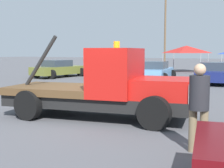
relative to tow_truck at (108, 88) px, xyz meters
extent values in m
plane|color=#545459|center=(-0.34, -0.06, -0.91)|extent=(160.00, 160.00, 0.00)
cube|color=black|center=(-0.34, -0.06, -0.38)|extent=(5.77, 2.72, 0.35)
cube|color=red|center=(1.63, 0.27, 0.07)|extent=(1.81, 1.98, 0.55)
cube|color=silver|center=(2.45, 0.40, 0.04)|extent=(0.42, 1.85, 0.50)
cube|color=red|center=(0.26, 0.04, 0.49)|extent=(1.54, 2.23, 1.40)
cube|color=brown|center=(-1.71, -0.28, -0.10)|extent=(3.07, 2.48, 0.22)
cylinder|color=black|center=(-2.24, -0.37, 0.79)|extent=(1.19, 0.31, 1.63)
cylinder|color=orange|center=(0.26, 0.04, 1.29)|extent=(0.18, 0.18, 0.20)
cylinder|color=black|center=(1.40, 1.22, -0.47)|extent=(0.88, 0.26, 0.88)
cylinder|color=black|center=(1.71, -0.71, -0.47)|extent=(0.88, 0.26, 0.88)
cylinder|color=black|center=(-2.27, 0.62, -0.47)|extent=(0.88, 0.26, 0.88)
cylinder|color=black|center=(-1.96, -1.31, -0.47)|extent=(0.88, 0.26, 0.88)
cylinder|color=#847051|center=(3.21, -1.97, -0.48)|extent=(0.16, 0.16, 0.86)
cylinder|color=#847051|center=(3.00, -1.98, -0.48)|extent=(0.16, 0.16, 0.86)
cylinder|color=#28282D|center=(3.10, -1.98, 0.29)|extent=(0.39, 0.39, 0.68)
sphere|color=tan|center=(3.10, -1.98, 0.75)|extent=(0.23, 0.23, 0.23)
cube|color=olive|center=(-10.51, 11.43, -0.37)|extent=(2.49, 4.75, 0.60)
cube|color=#333D47|center=(-10.54, 11.21, 0.18)|extent=(1.85, 2.13, 0.50)
cylinder|color=black|center=(-11.08, 13.09, -0.57)|extent=(0.68, 0.22, 0.68)
cylinder|color=black|center=(-9.42, 12.81, -0.57)|extent=(0.68, 0.22, 0.68)
cylinder|color=black|center=(-11.59, 10.06, -0.57)|extent=(0.68, 0.22, 0.68)
cylinder|color=black|center=(-9.93, 9.78, -0.57)|extent=(0.68, 0.22, 0.68)
cube|color=#2D2D33|center=(-6.50, 12.33, -0.37)|extent=(2.20, 4.52, 0.60)
cube|color=#333D47|center=(-6.49, 12.11, 0.18)|extent=(1.80, 1.96, 0.50)
cylinder|color=black|center=(-7.50, 13.76, -0.57)|extent=(0.68, 0.22, 0.68)
cylinder|color=black|center=(-5.70, 13.89, -0.57)|extent=(0.68, 0.22, 0.68)
cylinder|color=black|center=(-7.30, 10.78, -0.57)|extent=(0.68, 0.22, 0.68)
cylinder|color=black|center=(-5.50, 10.90, -0.57)|extent=(0.68, 0.22, 0.68)
cube|color=#669ED1|center=(-2.90, 12.14, -0.37)|extent=(2.44, 4.99, 0.60)
cube|color=#333D47|center=(-2.86, 11.90, 0.18)|extent=(1.84, 2.21, 0.50)
cylinder|color=black|center=(-3.97, 13.63, -0.57)|extent=(0.68, 0.22, 0.68)
cylinder|color=black|center=(-2.28, 13.87, -0.57)|extent=(0.68, 0.22, 0.68)
cylinder|color=black|center=(-3.51, 10.41, -0.57)|extent=(0.68, 0.22, 0.68)
cylinder|color=black|center=(-1.83, 10.65, -0.57)|extent=(0.68, 0.22, 0.68)
cube|color=navy|center=(1.14, 12.27, -0.37)|extent=(2.02, 4.74, 0.60)
cube|color=#333D47|center=(1.14, 12.03, 0.18)|extent=(1.71, 2.02, 0.50)
cylinder|color=black|center=(0.19, 13.83, -0.57)|extent=(0.68, 0.22, 0.68)
cylinder|color=black|center=(0.29, 10.65, -0.57)|extent=(0.68, 0.22, 0.68)
cylinder|color=#9E9EA3|center=(-5.15, 20.51, 0.01)|extent=(0.07, 0.07, 1.84)
cylinder|color=#9E9EA3|center=(-1.60, 20.51, 0.01)|extent=(0.07, 0.07, 1.84)
cylinder|color=#9E9EA3|center=(-5.15, 24.05, 0.01)|extent=(0.07, 0.07, 1.84)
cylinder|color=#9E9EA3|center=(-1.60, 24.05, 0.01)|extent=(0.07, 0.07, 1.84)
pyramid|color=red|center=(-3.37, 22.28, 1.29)|extent=(3.55, 3.55, 0.72)
cylinder|color=#9E9EA3|center=(0.25, 20.17, -0.04)|extent=(0.07, 0.07, 1.74)
cube|color=black|center=(1.19, 4.04, -0.89)|extent=(0.40, 0.40, 0.04)
cone|color=orange|center=(1.19, 4.04, -0.63)|extent=(0.36, 0.36, 0.55)
cylinder|color=brown|center=(-8.34, 30.81, 4.31)|extent=(0.24, 0.24, 10.43)
camera|label=1|loc=(4.40, -8.13, 1.10)|focal=50.00mm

